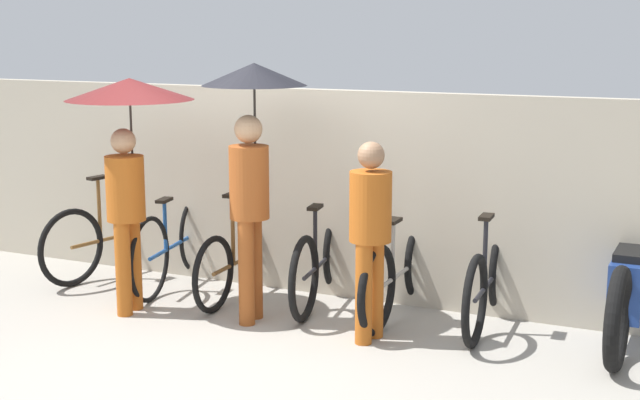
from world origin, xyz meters
The scene contains 12 objects.
ground_plane centered at (0.00, 0.00, 0.00)m, with size 30.00×30.00×0.00m, color #9E998E.
back_wall centered at (0.00, 1.76, 0.92)m, with size 12.74×0.12×1.84m.
parked_bicycle_0 centered at (-1.84, 1.50, 0.38)m, with size 0.54×1.77×1.01m.
parked_bicycle_1 centered at (-1.10, 1.40, 0.40)m, with size 0.47×1.78×0.97m.
parked_bicycle_2 centered at (-0.37, 1.40, 0.35)m, with size 0.44×1.75×1.00m.
parked_bicycle_3 centered at (0.37, 1.46, 0.37)m, with size 0.44×1.69×1.01m.
parked_bicycle_4 centered at (1.10, 1.42, 0.37)m, with size 0.44×1.77×1.03m.
parked_bicycle_5 centered at (1.84, 1.45, 0.37)m, with size 0.44×1.70×1.05m.
pedestrian_leading centered at (-1.02, 0.66, 1.57)m, with size 1.06×1.06×1.96m.
pedestrian_center centered at (0.03, 0.86, 1.56)m, with size 0.85×0.85×2.10m.
pedestrian_trailing centered at (1.09, 0.76, 0.89)m, with size 0.32×0.32×1.54m.
motorcycle centered at (2.90, 1.53, 0.42)m, with size 0.58×2.02×0.94m.
Camera 1 is at (3.44, -5.35, 2.38)m, focal length 50.00 mm.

